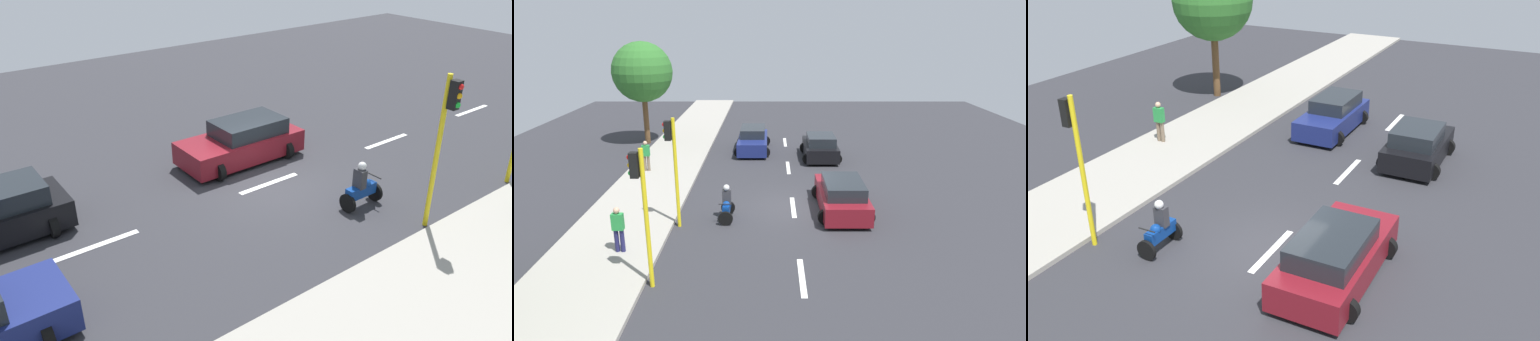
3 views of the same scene
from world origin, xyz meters
TOP-DOWN VIEW (x-y plane):
  - ground_plane at (0.00, 0.00)m, footprint 40.00×60.00m
  - sidewalk at (7.00, 0.00)m, footprint 4.00×60.00m
  - lane_stripe_far_north at (0.00, -12.00)m, footprint 0.20×2.40m
  - lane_stripe_north at (0.00, -6.00)m, footprint 0.20×2.40m
  - lane_stripe_mid at (0.00, 0.00)m, footprint 0.20×2.40m
  - lane_stripe_south at (0.00, 6.00)m, footprint 0.20×2.40m
  - car_maroon at (-2.10, 0.40)m, footprint 2.36×4.54m
  - car_dark_blue at (2.16, -9.77)m, footprint 2.25×4.46m
  - car_black at (-2.04, -7.97)m, footprint 2.35×3.90m
  - motorcycle at (2.87, 1.31)m, footprint 0.60×1.30m
  - pedestrian_near_signal at (6.38, 4.48)m, footprint 0.40×0.24m
  - pedestrian_by_tree at (7.87, -5.00)m, footprint 0.40×0.24m
  - traffic_light_corner at (4.85, 2.02)m, footprint 0.49×0.24m
  - traffic_light_midblock at (4.85, 6.52)m, footprint 0.49×0.24m
  - street_tree_north at (9.58, -11.80)m, footprint 3.99×3.99m

SIDE VIEW (x-z plane):
  - ground_plane at x=0.00m, z-range -0.10..0.00m
  - lane_stripe_far_north at x=0.00m, z-range 0.00..0.01m
  - lane_stripe_north at x=0.00m, z-range 0.00..0.01m
  - lane_stripe_mid at x=0.00m, z-range 0.00..0.01m
  - lane_stripe_south at x=0.00m, z-range 0.00..0.01m
  - sidewalk at x=7.00m, z-range 0.00..0.15m
  - motorcycle at x=2.87m, z-range -0.12..1.41m
  - car_black at x=-2.04m, z-range -0.05..1.47m
  - car_dark_blue at x=2.16m, z-range -0.05..1.47m
  - car_maroon at x=-2.10m, z-range -0.05..1.47m
  - pedestrian_near_signal at x=6.38m, z-range 0.21..1.90m
  - pedestrian_by_tree at x=7.87m, z-range 0.21..1.90m
  - traffic_light_corner at x=4.85m, z-range 0.68..5.18m
  - traffic_light_midblock at x=4.85m, z-range 0.68..5.18m
  - street_tree_north at x=9.58m, z-range 1.42..8.31m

